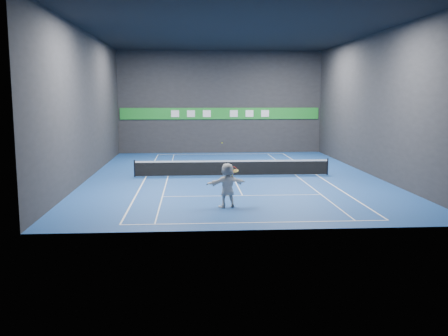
{
  "coord_description": "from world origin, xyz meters",
  "views": [
    {
      "loc": [
        -2.63,
        -31.46,
        5.13
      ],
      "look_at": [
        -0.98,
        -6.75,
        1.5
      ],
      "focal_mm": 40.0,
      "sensor_mm": 36.0,
      "label": 1
    }
  ],
  "objects": [
    {
      "name": "wall_right",
      "position": [
        9.0,
        0.0,
        4.5
      ],
      "size": [
        0.1,
        26.0,
        9.0
      ],
      "primitive_type": "cube",
      "color": "#252527",
      "rests_on": "ground"
    },
    {
      "name": "ground",
      "position": [
        0.0,
        0.0,
        0.0
      ],
      "size": [
        26.0,
        26.0,
        0.0
      ],
      "primitive_type": "plane",
      "color": "navy",
      "rests_on": "ground"
    },
    {
      "name": "baseline_far",
      "position": [
        0.0,
        11.89,
        0.0
      ],
      "size": [
        10.98,
        0.08,
        0.01
      ],
      "primitive_type": "cube",
      "color": "white",
      "rests_on": "ground"
    },
    {
      "name": "center_service_line",
      "position": [
        0.0,
        0.0,
        0.0
      ],
      "size": [
        0.06,
        12.8,
        0.01
      ],
      "primitive_type": "cube",
      "color": "white",
      "rests_on": "ground"
    },
    {
      "name": "sideline_doubles_right",
      "position": [
        5.49,
        0.0,
        0.0
      ],
      "size": [
        0.08,
        23.78,
        0.01
      ],
      "primitive_type": "cube",
      "color": "white",
      "rests_on": "ground"
    },
    {
      "name": "sideline_singles_right",
      "position": [
        4.11,
        0.0,
        0.0
      ],
      "size": [
        0.06,
        23.78,
        0.01
      ],
      "primitive_type": "cube",
      "color": "white",
      "rests_on": "ground"
    },
    {
      "name": "baseline_near",
      "position": [
        0.0,
        -11.89,
        0.0
      ],
      "size": [
        10.98,
        0.08,
        0.01
      ],
      "primitive_type": "cube",
      "color": "white",
      "rests_on": "ground"
    },
    {
      "name": "ceiling",
      "position": [
        0.0,
        0.0,
        9.0
      ],
      "size": [
        26.0,
        26.0,
        0.0
      ],
      "primitive_type": "plane",
      "color": "black",
      "rests_on": "ground"
    },
    {
      "name": "service_line_far",
      "position": [
        0.0,
        6.4,
        0.0
      ],
      "size": [
        8.23,
        0.06,
        0.01
      ],
      "primitive_type": "cube",
      "color": "white",
      "rests_on": "ground"
    },
    {
      "name": "tennis_racket",
      "position": [
        -0.67,
        -8.94,
        1.72
      ],
      "size": [
        0.47,
        0.36,
        0.62
      ],
      "color": "red",
      "rests_on": "player"
    },
    {
      "name": "sideline_singles_left",
      "position": [
        -4.11,
        0.0,
        0.0
      ],
      "size": [
        0.06,
        23.78,
        0.01
      ],
      "primitive_type": "cube",
      "color": "white",
      "rests_on": "ground"
    },
    {
      "name": "player",
      "position": [
        -0.98,
        -8.99,
        1.03
      ],
      "size": [
        2.01,
        1.19,
        2.06
      ],
      "primitive_type": "imported",
      "rotation": [
        0.0,
        0.0,
        3.47
      ],
      "color": "silver",
      "rests_on": "ground"
    },
    {
      "name": "wall_back",
      "position": [
        0.0,
        13.0,
        4.5
      ],
      "size": [
        18.0,
        0.1,
        9.0
      ],
      "primitive_type": "cube",
      "color": "#252527",
      "rests_on": "ground"
    },
    {
      "name": "tennis_net",
      "position": [
        0.0,
        0.0,
        0.54
      ],
      "size": [
        12.5,
        0.1,
        1.07
      ],
      "color": "black",
      "rests_on": "ground"
    },
    {
      "name": "wall_left",
      "position": [
        -9.0,
        0.0,
        4.5
      ],
      "size": [
        0.1,
        26.0,
        9.0
      ],
      "primitive_type": "cube",
      "color": "#252527",
      "rests_on": "ground"
    },
    {
      "name": "tennis_ball",
      "position": [
        -1.22,
        -8.91,
        2.97
      ],
      "size": [
        0.07,
        0.07,
        0.07
      ],
      "primitive_type": "sphere",
      "color": "#C8E025",
      "rests_on": "player"
    },
    {
      "name": "sideline_doubles_left",
      "position": [
        -5.49,
        0.0,
        0.0
      ],
      "size": [
        0.08,
        23.78,
        0.01
      ],
      "primitive_type": "cube",
      "color": "white",
      "rests_on": "ground"
    },
    {
      "name": "sponsor_banner",
      "position": [
        0.0,
        12.93,
        3.5
      ],
      "size": [
        17.64,
        0.11,
        1.0
      ],
      "color": "#1D892A",
      "rests_on": "wall_back"
    },
    {
      "name": "service_line_near",
      "position": [
        0.0,
        -6.4,
        0.0
      ],
      "size": [
        8.23,
        0.06,
        0.01
      ],
      "primitive_type": "cube",
      "color": "white",
      "rests_on": "ground"
    },
    {
      "name": "wall_front",
      "position": [
        0.0,
        -13.0,
        4.5
      ],
      "size": [
        18.0,
        0.1,
        9.0
      ],
      "primitive_type": "cube",
      "color": "#252527",
      "rests_on": "ground"
    }
  ]
}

